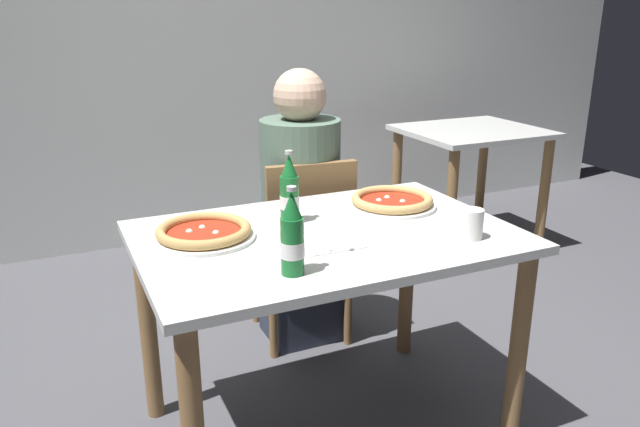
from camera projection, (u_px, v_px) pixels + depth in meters
back_wall_tiled at (171, 33)px, 3.71m from camera, size 7.00×0.10×2.60m
dining_table_main at (326, 265)px, 2.02m from camera, size 1.20×0.80×0.75m
chair_behind_table at (304, 241)px, 2.67m from camera, size 0.44×0.44×0.85m
diner_seated at (301, 215)px, 2.68m from camera, size 0.34×0.34×1.21m
dining_table_background at (471, 154)px, 3.75m from camera, size 0.80×0.70×0.75m
pizza_margherita_near at (204, 232)px, 1.93m from camera, size 0.32×0.32×0.04m
pizza_marinara_far at (392, 201)px, 2.24m from camera, size 0.32×0.32×0.04m
beer_bottle_left at (289, 193)px, 2.05m from camera, size 0.07×0.07×0.25m
beer_bottle_center at (292, 238)px, 1.65m from camera, size 0.07×0.07×0.25m
napkin_with_cutlery at (329, 242)px, 1.90m from camera, size 0.18×0.19×0.01m
paper_cup at (472, 224)px, 1.92m from camera, size 0.07×0.07×0.09m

